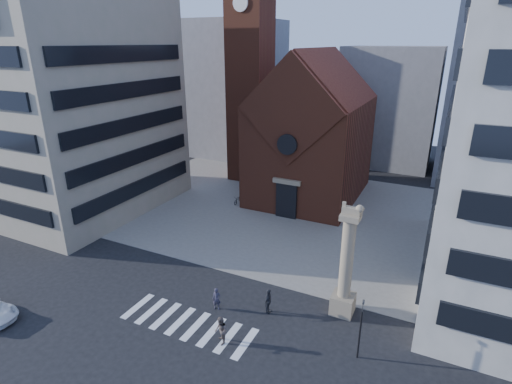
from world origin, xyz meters
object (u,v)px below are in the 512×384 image
pedestrian_1 (221,331)px  scooter_0 (238,200)px  lion_column (346,272)px  traffic_light (360,328)px  pedestrian_0 (217,299)px  pedestrian_2 (268,301)px

pedestrian_1 → scooter_0: 24.15m
scooter_0 → lion_column: bearing=-40.4°
traffic_light → scooter_0: bearing=134.5°
pedestrian_0 → scooter_0: 20.54m
traffic_light → lion_column: bearing=116.5°
lion_column → traffic_light: size_ratio=2.02×
pedestrian_0 → pedestrian_2: pedestrian_2 is taller
pedestrian_0 → traffic_light: bearing=-20.1°
pedestrian_0 → pedestrian_1: size_ratio=0.87×
pedestrian_0 → lion_column: bearing=5.0°
lion_column → pedestrian_1: size_ratio=4.39×
traffic_light → scooter_0: 26.88m
pedestrian_1 → scooter_0: size_ratio=1.07×
lion_column → pedestrian_1: 9.53m
pedestrian_2 → pedestrian_0: bearing=104.9°
pedestrian_2 → traffic_light: bearing=-107.4°
pedestrian_0 → pedestrian_1: 3.67m
lion_column → traffic_light: 4.62m
lion_column → pedestrian_0: lion_column is taller
pedestrian_1 → traffic_light: bearing=68.8°
traffic_light → pedestrian_2: traffic_light is taller
pedestrian_2 → pedestrian_1: bearing=156.5°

